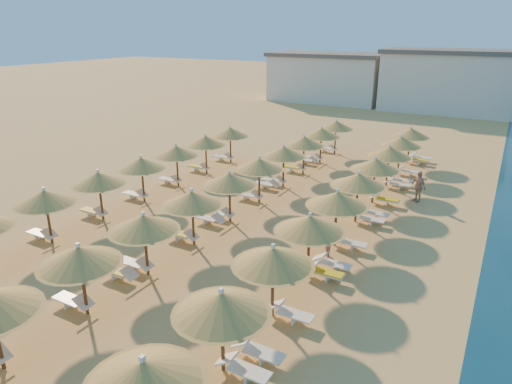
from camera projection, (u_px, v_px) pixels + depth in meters
The scene contains 8 objects.
ground at pixel (240, 248), 21.32m from camera, with size 220.00×220.00×0.00m, color tan.
hotel_blocks at pixel (462, 80), 55.43m from camera, with size 47.81×11.03×8.10m.
parasol_row_east at pixel (337, 200), 20.88m from camera, with size 2.94×35.00×2.82m.
parasol_row_west at pixel (229, 180), 23.57m from camera, with size 2.94×35.00×2.82m.
parasol_row_inland at pixel (141, 164), 26.35m from camera, with size 2.94×22.18×2.82m.
loungers at pixel (251, 220), 23.60m from camera, with size 14.99×33.52×0.66m.
beachgoer_b at pixel (326, 241), 20.22m from camera, with size 0.77×0.60×1.58m, color tan.
beachgoer_c at pixel (418, 186), 26.82m from camera, with size 1.09×0.45×1.86m, color tan.
Camera 1 is at (10.02, -16.34, 9.73)m, focal length 32.00 mm.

